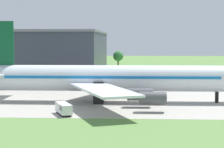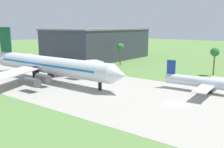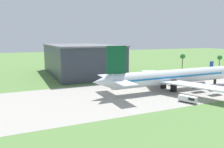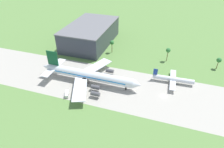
{
  "view_description": "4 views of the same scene",
  "coord_description": "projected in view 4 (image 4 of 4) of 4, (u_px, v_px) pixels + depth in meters",
  "views": [
    {
      "loc": [
        -43.8,
        -96.89,
        14.57
      ],
      "look_at": [
        -48.83,
        -0.84,
        6.7
      ],
      "focal_mm": 65.0,
      "sensor_mm": 36.0,
      "label": 1
    },
    {
      "loc": [
        24.63,
        -58.97,
        19.77
      ],
      "look_at": [
        -19.3,
        -0.84,
        5.7
      ],
      "focal_mm": 40.0,
      "sensor_mm": 36.0,
      "label": 2
    },
    {
      "loc": [
        -111.46,
        -74.47,
        21.96
      ],
      "look_at": [
        -78.36,
        -0.84,
        8.79
      ],
      "focal_mm": 35.0,
      "sensor_mm": 36.0,
      "label": 3
    },
    {
      "loc": [
        -0.23,
        -100.93,
        80.96
      ],
      "look_at": [
        -35.5,
        5.0,
        6.0
      ],
      "focal_mm": 32.0,
      "sensor_mm": 36.0,
      "label": 4
    }
  ],
  "objects": [
    {
      "name": "palm_tree_row",
      "position": [
        217.0,
        58.0,
        147.23
      ],
      "size": [
        127.47,
        3.6,
        11.59
      ],
      "color": "brown",
      "rests_on": "ground_plane"
    },
    {
      "name": "taxiway_strip",
      "position": [
        163.0,
        96.0,
        124.57
      ],
      "size": [
        320.0,
        44.0,
        0.02
      ],
      "color": "#A8A399",
      "rests_on": "ground_plane"
    },
    {
      "name": "baggage_tug",
      "position": [
        67.0,
        94.0,
        124.27
      ],
      "size": [
        4.34,
        6.55,
        2.28
      ],
      "color": "black",
      "rests_on": "ground_plane"
    },
    {
      "name": "terminal_building",
      "position": [
        90.0,
        34.0,
        183.95
      ],
      "size": [
        36.72,
        61.2,
        18.19
      ],
      "color": "#333842",
      "rests_on": "ground_plane"
    },
    {
      "name": "ground_plane",
      "position": [
        163.0,
        96.0,
        124.58
      ],
      "size": [
        600.0,
        600.0,
        0.0
      ],
      "primitive_type": "plane",
      "color": "#5B8442"
    },
    {
      "name": "regional_aircraft",
      "position": [
        173.0,
        79.0,
        134.77
      ],
      "size": [
        27.24,
        24.56,
        9.03
      ],
      "color": "silver",
      "rests_on": "ground_plane"
    },
    {
      "name": "jet_airliner",
      "position": [
        89.0,
        75.0,
        133.91
      ],
      "size": [
        71.76,
        53.59,
        19.32
      ],
      "color": "silver",
      "rests_on": "ground_plane"
    }
  ]
}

